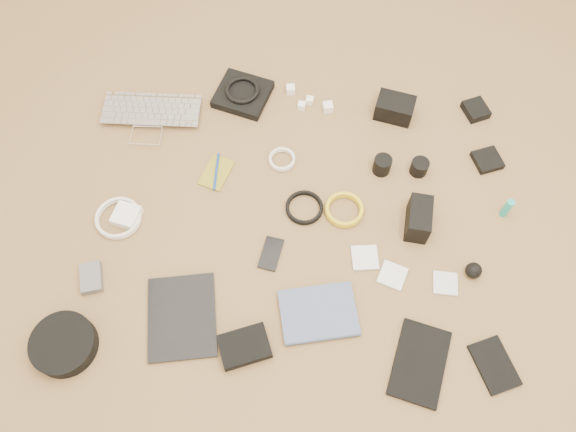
{
  "coord_description": "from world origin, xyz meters",
  "views": [
    {
      "loc": [
        0.01,
        -0.82,
        1.63
      ],
      "look_at": [
        0.01,
        0.01,
        0.02
      ],
      "focal_mm": 35.0,
      "sensor_mm": 36.0,
      "label": 1
    }
  ],
  "objects_px": {
    "laptop": "(150,123)",
    "paperback": "(323,341)",
    "tablet": "(182,317)",
    "dslr_camera": "(395,108)",
    "headphone_case": "(64,344)",
    "phone": "(271,254)"
  },
  "relations": [
    {
      "from": "dslr_camera",
      "to": "tablet",
      "type": "xyz_separation_m",
      "value": [
        -0.69,
        -0.75,
        -0.03
      ]
    },
    {
      "from": "dslr_camera",
      "to": "phone",
      "type": "bearing_deg",
      "value": -111.03
    },
    {
      "from": "phone",
      "to": "headphone_case",
      "type": "height_order",
      "value": "headphone_case"
    },
    {
      "from": "dslr_camera",
      "to": "tablet",
      "type": "distance_m",
      "value": 1.02
    },
    {
      "from": "dslr_camera",
      "to": "paperback",
      "type": "xyz_separation_m",
      "value": [
        -0.28,
        -0.82,
        -0.03
      ]
    },
    {
      "from": "headphone_case",
      "to": "paperback",
      "type": "relative_size",
      "value": 0.83
    },
    {
      "from": "laptop",
      "to": "paperback",
      "type": "relative_size",
      "value": 1.56
    },
    {
      "from": "dslr_camera",
      "to": "phone",
      "type": "xyz_separation_m",
      "value": [
        -0.43,
        -0.54,
        -0.03
      ]
    },
    {
      "from": "tablet",
      "to": "headphone_case",
      "type": "relative_size",
      "value": 1.38
    },
    {
      "from": "headphone_case",
      "to": "phone",
      "type": "bearing_deg",
      "value": 26.27
    },
    {
      "from": "headphone_case",
      "to": "laptop",
      "type": "bearing_deg",
      "value": 78.85
    },
    {
      "from": "tablet",
      "to": "phone",
      "type": "distance_m",
      "value": 0.33
    },
    {
      "from": "dslr_camera",
      "to": "headphone_case",
      "type": "relative_size",
      "value": 0.7
    },
    {
      "from": "dslr_camera",
      "to": "paperback",
      "type": "bearing_deg",
      "value": -91.13
    },
    {
      "from": "tablet",
      "to": "headphone_case",
      "type": "distance_m",
      "value": 0.34
    },
    {
      "from": "laptop",
      "to": "tablet",
      "type": "xyz_separation_m",
      "value": [
        0.17,
        -0.7,
        -0.01
      ]
    },
    {
      "from": "laptop",
      "to": "dslr_camera",
      "type": "xyz_separation_m",
      "value": [
        0.87,
        0.04,
        0.02
      ]
    },
    {
      "from": "tablet",
      "to": "paperback",
      "type": "distance_m",
      "value": 0.42
    },
    {
      "from": "headphone_case",
      "to": "paperback",
      "type": "xyz_separation_m",
      "value": [
        0.75,
        0.01,
        -0.01
      ]
    },
    {
      "from": "laptop",
      "to": "tablet",
      "type": "height_order",
      "value": "laptop"
    },
    {
      "from": "laptop",
      "to": "phone",
      "type": "bearing_deg",
      "value": -46.14
    },
    {
      "from": "headphone_case",
      "to": "paperback",
      "type": "height_order",
      "value": "headphone_case"
    }
  ]
}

